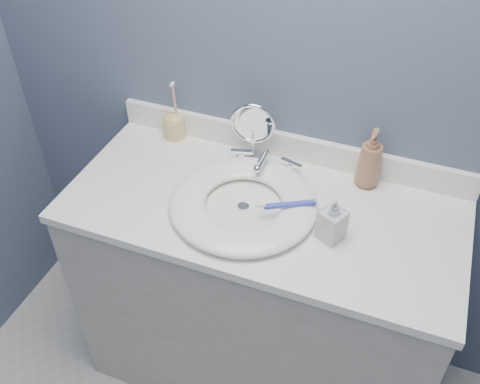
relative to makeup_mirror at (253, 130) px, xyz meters
The scene contains 12 objects.
back_wall 0.24m from the makeup_mirror, 32.77° to the left, with size 2.20×0.02×2.40m, color #4C5972.
vanity_cabinet 0.62m from the makeup_mirror, 62.33° to the right, with size 1.20×0.55×0.85m, color #B4AEA5.
countertop 0.27m from the makeup_mirror, 62.33° to the right, with size 1.22×0.57×0.03m, color white.
backsplash 0.14m from the makeup_mirror, 28.03° to the left, with size 1.22×0.02×0.09m, color white.
basin 0.26m from the makeup_mirror, 76.21° to the right, with size 0.45×0.45×0.04m, color white, non-canonical shape.
drain 0.27m from the makeup_mirror, 76.21° to the right, with size 0.04×0.04×0.01m, color silver.
faucet 0.11m from the makeup_mirror, 33.78° to the right, with size 0.25×0.13×0.07m.
makeup_mirror is the anchor object (origin of this frame).
soap_bottle_amber 0.38m from the makeup_mirror, ahead, with size 0.08×0.08×0.20m, color #926242.
soap_bottle_clear 0.43m from the makeup_mirror, 38.09° to the right, with size 0.07×0.07×0.15m, color #BCBFC0.
toothbrush_holder 0.31m from the makeup_mirror, behind, with size 0.08×0.08×0.22m.
toothbrush_lying 0.30m from the makeup_mirror, 49.11° to the right, with size 0.16×0.10×0.02m.
Camera 1 is at (0.37, -0.17, 1.98)m, focal length 40.00 mm.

